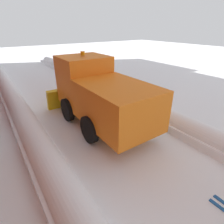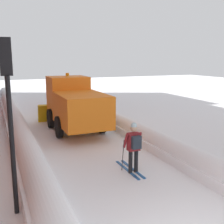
% 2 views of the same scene
% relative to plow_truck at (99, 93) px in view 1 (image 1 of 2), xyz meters
% --- Properties ---
extents(ground_plane, '(80.00, 80.00, 0.00)m').
position_rel_plow_truck_xyz_m(ground_plane, '(-0.29, -0.77, -1.48)').
color(ground_plane, white).
extents(snowbank_left, '(1.10, 36.00, 0.94)m').
position_rel_plow_truck_xyz_m(snowbank_left, '(-3.03, -0.77, -1.09)').
color(snowbank_left, white).
rests_on(snowbank_left, ground).
extents(snowbank_right, '(1.10, 36.00, 0.90)m').
position_rel_plow_truck_xyz_m(snowbank_right, '(2.45, -0.77, -1.19)').
color(snowbank_right, white).
rests_on(snowbank_right, ground).
extents(plow_truck, '(3.20, 5.98, 3.12)m').
position_rel_plow_truck_xyz_m(plow_truck, '(0.00, 0.00, 0.00)').
color(plow_truck, orange).
rests_on(plow_truck, ground).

